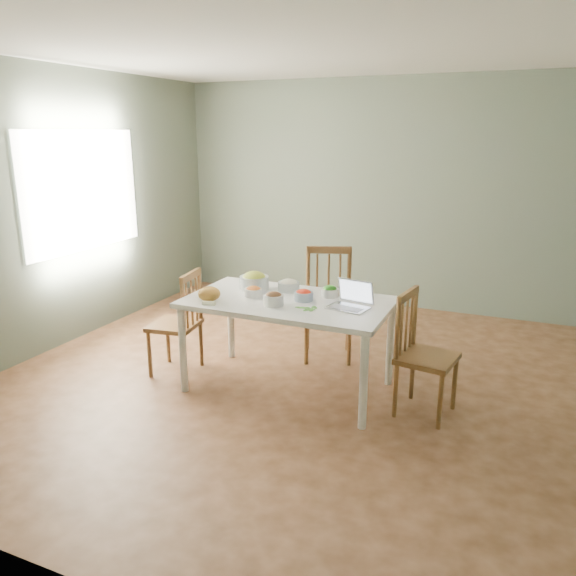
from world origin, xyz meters
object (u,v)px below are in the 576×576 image
at_px(dining_table, 288,344).
at_px(chair_right, 428,355).
at_px(chair_left, 174,322).
at_px(bread_boule, 209,294).
at_px(laptop, 348,296).
at_px(bowl_squash, 254,280).
at_px(chair_far, 328,305).

height_order(dining_table, chair_right, chair_right).
relative_size(chair_left, chair_right, 0.98).
bearing_deg(bread_boule, chair_right, 9.51).
bearing_deg(laptop, bowl_squash, 176.48).
height_order(dining_table, chair_left, chair_left).
xyz_separation_m(chair_right, laptop, (-0.62, -0.04, 0.40)).
relative_size(dining_table, chair_right, 1.74).
bearing_deg(chair_left, laptop, 83.84).
bearing_deg(chair_left, chair_far, 118.47).
bearing_deg(chair_left, bread_boule, 60.92).
relative_size(chair_far, chair_right, 1.10).
height_order(dining_table, bowl_squash, bowl_squash).
bearing_deg(chair_far, chair_right, -55.14).
distance_m(bread_boule, laptop, 1.11).
relative_size(dining_table, laptop, 5.49).
xyz_separation_m(bread_boule, bowl_squash, (0.16, 0.47, 0.01)).
height_order(bread_boule, bowl_squash, bowl_squash).
bearing_deg(dining_table, laptop, -3.24).
relative_size(chair_left, bread_boule, 5.18).
relative_size(chair_right, bowl_squash, 3.76).
height_order(chair_far, laptop, chair_far).
bearing_deg(chair_far, dining_table, -115.79).
bearing_deg(chair_far, bowl_squash, -150.67).
relative_size(chair_right, bread_boule, 5.28).
distance_m(chair_far, chair_right, 1.29).
bearing_deg(chair_right, bowl_squash, 91.74).
bearing_deg(chair_left, dining_table, 86.58).
xyz_separation_m(dining_table, bowl_squash, (-0.40, 0.20, 0.46)).
height_order(chair_far, bread_boule, chair_far).
height_order(chair_left, laptop, laptop).
relative_size(chair_far, bowl_squash, 4.13).
distance_m(chair_right, bowl_squash, 1.59).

